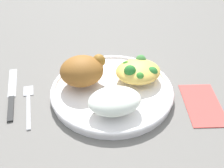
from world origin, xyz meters
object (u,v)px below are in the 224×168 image
(mac_cheese_with_broccoli, at_px, (138,71))
(knife, at_px, (11,97))
(plate, at_px, (112,91))
(napkin, at_px, (203,104))
(rice_pile, at_px, (115,101))
(fork, at_px, (28,103))
(roasted_chicken, at_px, (83,70))

(mac_cheese_with_broccoli, relative_size, knife, 0.54)
(plate, xyz_separation_m, mac_cheese_with_broccoli, (0.07, 0.02, 0.03))
(plate, xyz_separation_m, napkin, (0.19, -0.08, -0.01))
(rice_pile, bearing_deg, napkin, -1.90)
(mac_cheese_with_broccoli, xyz_separation_m, knife, (-0.29, 0.02, -0.04))
(mac_cheese_with_broccoli, bearing_deg, fork, -177.04)
(roasted_chicken, relative_size, mac_cheese_with_broccoli, 1.02)
(rice_pile, xyz_separation_m, napkin, (0.20, -0.01, -0.04))
(napkin, bearing_deg, knife, 164.30)
(mac_cheese_with_broccoli, relative_size, napkin, 0.75)
(roasted_chicken, distance_m, fork, 0.14)
(fork, bearing_deg, plate, -2.97)
(plate, xyz_separation_m, fork, (-0.18, 0.01, -0.01))
(roasted_chicken, bearing_deg, rice_pile, -64.58)
(roasted_chicken, height_order, napkin, roasted_chicken)
(napkin, bearing_deg, fork, 167.04)
(fork, relative_size, napkin, 1.04)
(knife, bearing_deg, rice_pile, -26.97)
(roasted_chicken, xyz_separation_m, mac_cheese_with_broccoli, (0.13, -0.01, -0.01))
(knife, bearing_deg, fork, -38.22)
(rice_pile, relative_size, knife, 0.57)
(plate, height_order, rice_pile, rice_pile)
(fork, xyz_separation_m, knife, (-0.04, 0.03, 0.00))
(rice_pile, relative_size, fork, 0.76)
(plate, distance_m, knife, 0.23)
(fork, xyz_separation_m, napkin, (0.37, -0.09, -0.00))
(roasted_chicken, distance_m, mac_cheese_with_broccoli, 0.13)
(plate, relative_size, fork, 1.94)
(plate, distance_m, napkin, 0.20)
(napkin, bearing_deg, plate, 157.81)
(knife, distance_m, napkin, 0.42)
(roasted_chicken, bearing_deg, knife, 178.40)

